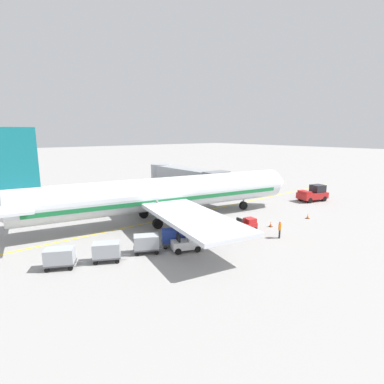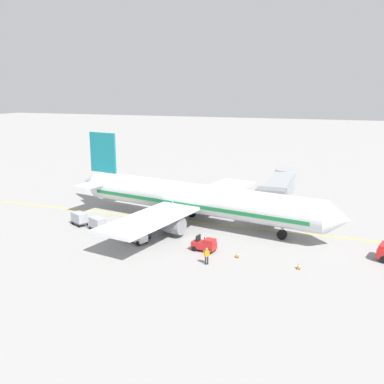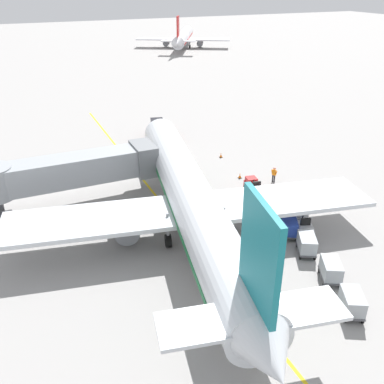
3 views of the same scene
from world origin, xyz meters
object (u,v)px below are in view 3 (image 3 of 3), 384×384
parked_airliner (191,199)px  baggage_tug_trailing (302,223)px  jet_bridge (71,170)px  baggage_cart_second_in_train (307,243)px  pushback_tractor (158,131)px  baggage_cart_third_in_train (331,269)px  ground_crew_wing_walker (274,174)px  ground_crew_loader (249,222)px  safety_cone_nose_right (221,155)px  baggage_cart_front (289,226)px  baggage_tug_lead (253,186)px  safety_cone_nose_left (240,176)px  distant_taxiing_airliner (183,37)px  baggage_cart_tail_end (352,302)px

parked_airliner → baggage_tug_trailing: (8.82, -3.56, -2.47)m
jet_bridge → baggage_cart_second_in_train: bearing=-46.3°
pushback_tractor → baggage_cart_third_in_train: (1.06, -33.32, -0.15)m
baggage_cart_second_in_train → ground_crew_wing_walker: bearing=67.4°
ground_crew_loader → jet_bridge: bearing=138.7°
parked_airliner → jet_bridge: (-8.17, 9.30, 0.27)m
parked_airliner → safety_cone_nose_right: (10.09, 13.93, -2.90)m
pushback_tractor → baggage_cart_front: size_ratio=1.67×
baggage_tug_lead → baggage_tug_trailing: same height
pushback_tractor → baggage_cart_front: (1.79, -27.24, -0.15)m
baggage_tug_trailing → ground_crew_wing_walker: bearing=70.8°
pushback_tractor → baggage_tug_trailing: 27.19m
pushback_tractor → safety_cone_nose_right: (4.66, -9.49, -0.81)m
pushback_tractor → safety_cone_nose_left: 16.07m
baggage_tug_lead → baggage_cart_front: 8.18m
baggage_tug_trailing → distant_taxiing_airliner: 106.89m
baggage_tug_lead → baggage_cart_third_in_train: baggage_tug_lead is taller
jet_bridge → ground_crew_loader: size_ratio=9.69×
jet_bridge → baggage_tug_trailing: jet_bridge is taller
baggage_tug_lead → baggage_tug_trailing: size_ratio=0.96×
ground_crew_wing_walker → safety_cone_nose_left: size_ratio=2.86×
ground_crew_loader → distant_taxiing_airliner: (36.33, 100.26, 2.07)m
pushback_tractor → ground_crew_loader: bearing=-92.0°
baggage_cart_tail_end → safety_cone_nose_right: 27.49m
pushback_tractor → safety_cone_nose_right: 10.61m
baggage_cart_second_in_train → ground_crew_loader: (-2.43, 4.66, 0.00)m
baggage_cart_tail_end → parked_airliner: bearing=112.4°
jet_bridge → pushback_tractor: jet_bridge is taller
parked_airliner → ground_crew_loader: bearing=-22.4°
baggage_cart_second_in_train → baggage_cart_tail_end: 6.80m
baggage_tug_trailing → baggage_cart_second_in_train: (-1.84, -2.97, 0.24)m
distant_taxiing_airliner → baggage_cart_third_in_train: bearing=-107.6°
baggage_tug_lead → safety_cone_nose_right: (1.41, 9.71, -0.42)m
baggage_cart_front → baggage_cart_second_in_train: 2.72m
baggage_cart_tail_end → safety_cone_nose_right: bearing=80.2°
ground_crew_loader → baggage_cart_front: bearing=-36.1°
baggage_cart_front → distant_taxiing_airliner: size_ratio=0.09×
pushback_tractor → ground_crew_wing_walker: (6.54, -17.94, -0.15)m
ground_crew_wing_walker → ground_crew_loader: bearing=-135.3°
jet_bridge → baggage_cart_third_in_train: size_ratio=5.68×
safety_cone_nose_left → jet_bridge: bearing=175.1°
parked_airliner → safety_cone_nose_left: bearing=40.3°
baggage_tug_lead → baggage_cart_tail_end: (-3.25, -17.37, 0.24)m
baggage_cart_tail_end → baggage_tug_trailing: bearing=70.6°
baggage_tug_lead → ground_crew_loader: size_ratio=1.58×
jet_bridge → pushback_tractor: 19.74m
baggage_cart_second_in_train → pushback_tractor: bearing=93.0°
parked_airliner → baggage_cart_tail_end: size_ratio=12.89×
baggage_tug_lead → baggage_cart_third_in_train: bearing=-98.8°
ground_crew_loader → baggage_cart_tail_end: bearing=-85.5°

